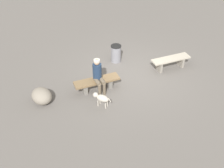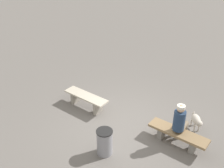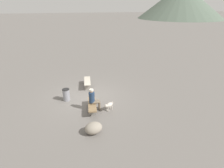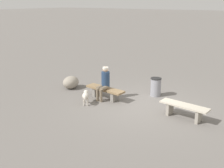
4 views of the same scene
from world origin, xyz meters
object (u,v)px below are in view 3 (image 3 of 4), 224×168
(bench_left, at_px, (87,82))
(bench_right, at_px, (92,105))
(seated_person, at_px, (93,98))
(dog, at_px, (109,105))
(trash_bin, at_px, (66,95))
(boulder, at_px, (94,128))

(bench_left, xyz_separation_m, bench_right, (3.25, -0.08, -0.04))
(bench_left, distance_m, bench_right, 3.25)
(seated_person, relative_size, dog, 2.19)
(bench_right, xyz_separation_m, trash_bin, (-1.52, -1.40, 0.08))
(seated_person, distance_m, boulder, 2.11)
(bench_right, distance_m, trash_bin, 2.06)
(dog, distance_m, trash_bin, 2.90)
(boulder, bearing_deg, bench_left, 177.04)
(bench_left, distance_m, dog, 3.59)
(seated_person, relative_size, trash_bin, 1.72)
(bench_left, distance_m, trash_bin, 2.28)
(dog, bearing_deg, bench_right, -50.47)
(bench_right, bearing_deg, dog, 80.30)
(bench_right, relative_size, trash_bin, 2.29)
(bench_left, bearing_deg, bench_right, 3.81)
(bench_right, distance_m, dog, 0.94)
(boulder, bearing_deg, dog, 148.06)
(bench_right, height_order, seated_person, seated_person)
(bench_right, xyz_separation_m, seated_person, (-0.03, 0.08, 0.43))
(bench_left, bearing_deg, seated_person, 5.30)
(dog, distance_m, boulder, 2.09)
(bench_right, relative_size, dog, 2.92)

